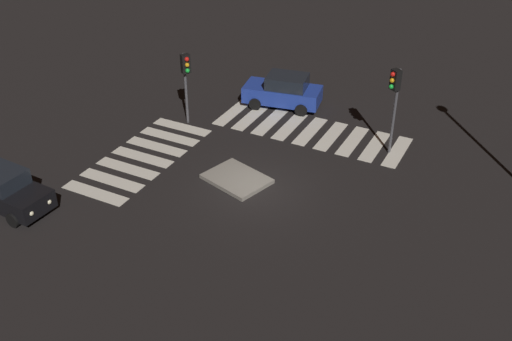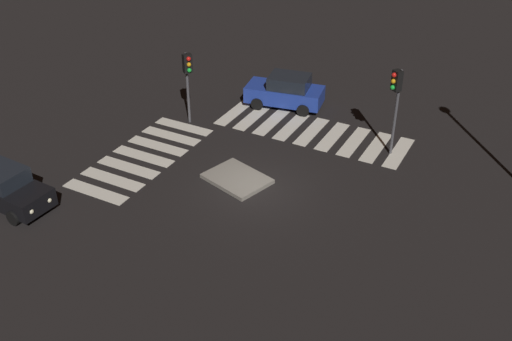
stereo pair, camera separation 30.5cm
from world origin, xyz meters
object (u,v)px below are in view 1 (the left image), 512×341
Objects in this scene: traffic_light_south at (395,91)px; traffic_light_east at (186,72)px; car_black at (6,190)px; car_blue at (283,91)px; traffic_island at (237,179)px.

traffic_light_south is 1.12× the size of traffic_light_east.
car_black is at bearing -11.83° from traffic_light_south.
car_blue reaches higher than car_black.
traffic_light_east reaches higher than car_blue.
traffic_light_east is at bearing 39.77° from car_blue.
traffic_island is at bearing -3.59° from traffic_light_east.
traffic_light_south is at bearing 43.29° from traffic_light_east.
traffic_light_south is at bearing -133.97° from traffic_island.
car_blue is (-6.15, -14.06, 0.05)m from car_black.
traffic_light_east is (3.52, 4.17, 2.01)m from car_blue.
car_black is (7.54, 6.17, 0.76)m from traffic_island.
car_blue is 5.82m from traffic_light_east.
car_blue is 1.15× the size of traffic_light_east.
car_black is 15.34m from car_blue.
car_black is 0.94× the size of traffic_light_south.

